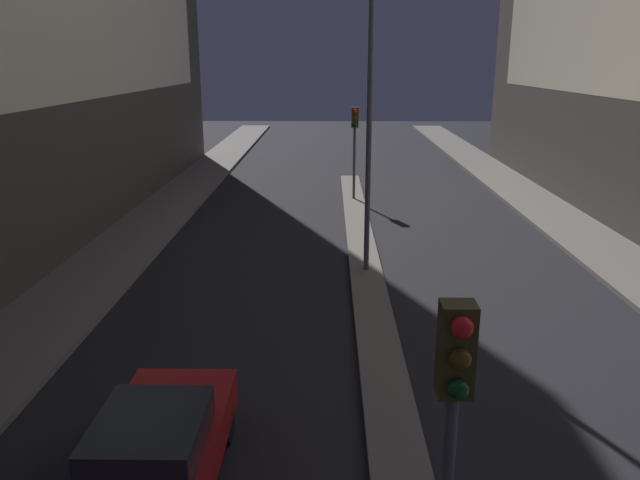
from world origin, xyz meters
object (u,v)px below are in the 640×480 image
Objects in this scene: traffic_light_near at (452,414)px; car_left_lane at (157,451)px; street_lamp at (371,50)px; traffic_light_mid at (355,132)px.

traffic_light_near is 5.30m from car_left_lane.
traffic_light_near is at bearing -37.72° from car_left_lane.
street_lamp reaches higher than traffic_light_near.
traffic_light_mid is 10.70m from street_lamp.
street_lamp is (0.00, -10.14, 3.40)m from traffic_light_mid.
traffic_light_near is 23.25m from traffic_light_mid.
traffic_light_mid is (0.00, 23.25, 0.00)m from traffic_light_near.
traffic_light_mid is at bearing 90.00° from street_lamp.
traffic_light_mid is 0.43× the size of street_lamp.
traffic_light_mid is at bearing 90.00° from traffic_light_near.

